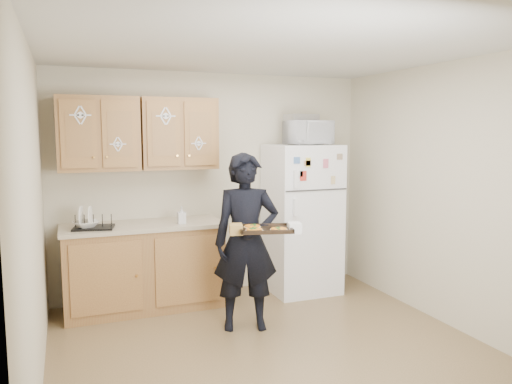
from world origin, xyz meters
The scene contains 22 objects.
floor centered at (0.00, 0.00, 0.00)m, with size 3.60×3.60×0.00m, color brown.
ceiling centered at (0.00, 0.00, 2.50)m, with size 3.60×3.60×0.00m, color silver.
wall_back centered at (0.00, 1.80, 1.25)m, with size 3.60×0.04×2.50m, color beige.
wall_front centered at (0.00, -1.80, 1.25)m, with size 3.60×0.04×2.50m, color beige.
wall_left centered at (-1.80, 0.00, 1.25)m, with size 0.04×3.60×2.50m, color beige.
wall_right centered at (1.80, 0.00, 1.25)m, with size 0.04×3.60×2.50m, color beige.
refrigerator centered at (0.95, 1.43, 0.85)m, with size 0.75×0.70×1.70m, color white.
base_cabinet centered at (-0.85, 1.48, 0.43)m, with size 1.60×0.60×0.86m, color brown.
countertop centered at (-0.85, 1.48, 0.88)m, with size 1.64×0.64×0.04m, color #BAAA8F.
upper_cab_left centered at (-1.25, 1.61, 1.83)m, with size 0.80×0.33×0.75m, color brown.
upper_cab_right centered at (-0.43, 1.61, 1.83)m, with size 0.80×0.33×0.75m, color brown.
cereal_box centered at (1.47, 1.67, 0.16)m, with size 0.20×0.07×0.32m, color #E2AA4F.
person centered at (-0.04, 0.60, 0.83)m, with size 0.60×0.40×1.66m, color black.
baking_tray centered at (0.04, 0.30, 0.99)m, with size 0.46×0.34×0.04m, color black.
pizza_front_left centered at (-0.08, 0.26, 1.01)m, with size 0.15×0.15×0.02m, color orange.
pizza_front_right centered at (0.12, 0.20, 1.01)m, with size 0.15×0.15×0.02m, color orange.
pizza_back_left centered at (-0.05, 0.40, 1.01)m, with size 0.15×0.15×0.02m, color orange.
microwave centered at (1.00, 1.38, 1.84)m, with size 0.49×0.33×0.27m, color white.
foil_pan centered at (0.92, 1.41, 2.01)m, with size 0.34×0.24×0.07m, color #ADADB4.
dish_rack centered at (-1.34, 1.40, 0.98)m, with size 0.38×0.28×0.15m, color black.
bowl centered at (-1.41, 1.40, 0.95)m, with size 0.24×0.24×0.06m, color white.
soap_bottle centered at (-0.48, 1.35, 0.99)m, with size 0.08×0.08×0.18m, color white.
Camera 1 is at (-1.58, -3.68, 1.85)m, focal length 35.00 mm.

